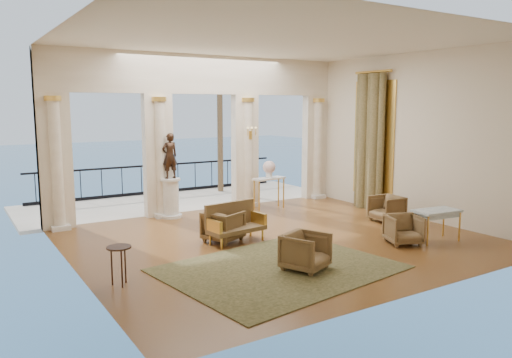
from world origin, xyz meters
TOP-DOWN VIEW (x-y plane):
  - floor at (0.00, 0.00)m, footprint 9.00×9.00m
  - room_walls at (0.00, -1.12)m, footprint 9.00×9.00m
  - arcade at (-0.00, 3.82)m, footprint 9.00×0.56m
  - terrace at (0.00, 5.80)m, footprint 10.00×3.60m
  - balustrade at (0.00, 7.40)m, footprint 9.00×0.06m
  - palm_tree at (2.00, 6.60)m, footprint 2.00×2.00m
  - sea at (0.00, 60.00)m, footprint 160.00×160.00m
  - curtain at (4.28, 1.50)m, footprint 0.33×1.40m
  - window_frame at (4.47, 1.50)m, footprint 0.04×1.60m
  - wall_sconce at (1.40, 3.51)m, footprint 0.30×0.11m
  - rug at (-1.17, -1.75)m, footprint 4.54×3.76m
  - armchair_a at (-0.79, -2.05)m, footprint 0.98×0.95m
  - armchair_b at (2.16, -1.79)m, footprint 0.91×0.89m
  - armchair_c at (3.50, -0.02)m, footprint 0.74×0.78m
  - armchair_d at (-1.14, 0.57)m, footprint 0.96×0.99m
  - settee at (-0.95, 0.39)m, footprint 1.41×0.75m
  - game_table at (3.00, -2.00)m, footprint 1.11×0.69m
  - pedestal at (-1.20, 3.50)m, footprint 0.60×0.60m
  - statue at (-1.20, 3.50)m, footprint 0.48×0.34m
  - console_table at (1.78, 3.08)m, footprint 1.03×0.49m
  - urn at (1.78, 3.08)m, footprint 0.38×0.38m
  - side_table at (-4.00, -1.00)m, footprint 0.42×0.42m

SIDE VIEW (x-z plane):
  - sea at x=0.00m, z-range -6.00..-6.00m
  - terrace at x=0.00m, z-range -0.10..0.00m
  - floor at x=0.00m, z-range 0.00..0.00m
  - rug at x=-1.17m, z-range 0.00..0.02m
  - armchair_b at x=2.16m, z-range 0.00..0.73m
  - armchair_c at x=3.50m, z-range 0.00..0.77m
  - armchair_a at x=-0.79m, z-range 0.00..0.78m
  - armchair_d at x=-1.14m, z-range 0.00..0.78m
  - balustrade at x=0.00m, z-range -0.11..0.92m
  - settee at x=-0.95m, z-range 0.00..0.89m
  - pedestal at x=-1.20m, z-range -0.02..1.07m
  - side_table at x=-4.00m, z-range 0.25..0.93m
  - game_table at x=3.00m, z-range 0.29..1.01m
  - console_table at x=1.78m, z-range 0.31..1.25m
  - urn at x=1.78m, z-range 0.98..1.48m
  - statue at x=-1.20m, z-range 1.09..2.34m
  - curtain at x=4.28m, z-range -0.03..4.06m
  - window_frame at x=4.47m, z-range 0.40..3.80m
  - wall_sconce at x=1.40m, z-range 2.06..2.40m
  - arcade at x=0.00m, z-range 0.33..4.83m
  - room_walls at x=0.00m, z-range -1.62..7.38m
  - palm_tree at x=2.00m, z-range 1.84..6.34m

